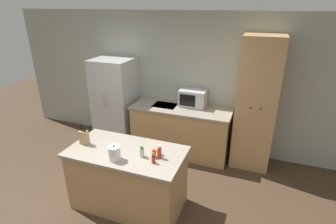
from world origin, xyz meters
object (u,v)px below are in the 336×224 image
at_px(refrigerator, 116,102).
at_px(spice_bottle_pale_salt, 159,151).
at_px(knife_block, 84,137).
at_px(kettle, 114,153).
at_px(spice_bottle_amber_oil, 159,152).
at_px(pantry_cabinet, 256,105).
at_px(spice_bottle_green_herb, 153,159).
at_px(spice_bottle_short_red, 154,154).
at_px(microwave, 193,98).
at_px(spice_bottle_tall_dark, 142,152).

distance_m(refrigerator, spice_bottle_pale_salt, 2.25).
distance_m(refrigerator, knife_block, 1.77).
distance_m(spice_bottle_pale_salt, kettle, 0.57).
bearing_deg(spice_bottle_amber_oil, spice_bottle_pale_salt, 117.38).
bearing_deg(pantry_cabinet, spice_bottle_green_herb, -120.18).
bearing_deg(spice_bottle_short_red, refrigerator, 133.22).
relative_size(spice_bottle_amber_oil, kettle, 0.85).
xyz_separation_m(pantry_cabinet, microwave, (-1.12, 0.09, -0.05)).
xyz_separation_m(refrigerator, pantry_cabinet, (2.69, 0.06, 0.27)).
bearing_deg(spice_bottle_short_red, microwave, 90.04).
bearing_deg(spice_bottle_pale_salt, knife_block, -174.75).
bearing_deg(spice_bottle_tall_dark, kettle, -148.54).
distance_m(pantry_cabinet, kettle, 2.50).
bearing_deg(spice_bottle_pale_salt, microwave, 91.09).
distance_m(spice_bottle_short_red, kettle, 0.50).
bearing_deg(spice_bottle_green_herb, pantry_cabinet, 59.82).
bearing_deg(spice_bottle_green_herb, microwave, 91.27).
relative_size(spice_bottle_amber_oil, spice_bottle_pale_salt, 1.81).
distance_m(pantry_cabinet, spice_bottle_green_herb, 2.15).
bearing_deg(refrigerator, knife_block, -72.78).
bearing_deg(microwave, kettle, -102.30).
relative_size(spice_bottle_pale_salt, kettle, 0.47).
height_order(microwave, spice_bottle_green_herb, microwave).
relative_size(spice_bottle_short_red, kettle, 0.52).
relative_size(refrigerator, microwave, 3.56).
height_order(pantry_cabinet, spice_bottle_pale_salt, pantry_cabinet).
bearing_deg(spice_bottle_green_herb, kettle, -168.62).
distance_m(spice_bottle_green_herb, spice_bottle_pale_salt, 0.20).
bearing_deg(microwave, refrigerator, -174.39).
bearing_deg(spice_bottle_tall_dark, spice_bottle_amber_oil, 13.66).
xyz_separation_m(pantry_cabinet, knife_block, (-2.16, -1.75, -0.14)).
distance_m(spice_bottle_amber_oil, spice_bottle_green_herb, 0.14).
height_order(spice_bottle_tall_dark, spice_bottle_amber_oil, spice_bottle_amber_oil).
bearing_deg(spice_bottle_green_herb, spice_bottle_pale_salt, 92.77).
height_order(pantry_cabinet, spice_bottle_green_herb, pantry_cabinet).
bearing_deg(refrigerator, spice_bottle_short_red, -46.78).
distance_m(refrigerator, kettle, 2.20).
height_order(spice_bottle_tall_dark, kettle, kettle).
relative_size(pantry_cabinet, spice_bottle_tall_dark, 15.87).
height_order(refrigerator, knife_block, refrigerator).
relative_size(knife_block, spice_bottle_green_herb, 2.75).
height_order(spice_bottle_short_red, spice_bottle_green_herb, same).
bearing_deg(refrigerator, spice_bottle_green_herb, -47.96).
xyz_separation_m(pantry_cabinet, spice_bottle_amber_oil, (-1.05, -1.72, -0.16)).
bearing_deg(spice_bottle_pale_salt, spice_bottle_green_herb, -87.23).
height_order(knife_block, spice_bottle_short_red, knife_block).
relative_size(spice_bottle_tall_dark, spice_bottle_short_red, 1.33).
distance_m(pantry_cabinet, spice_bottle_tall_dark, 2.19).
distance_m(refrigerator, spice_bottle_short_red, 2.29).
bearing_deg(refrigerator, pantry_cabinet, 1.38).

